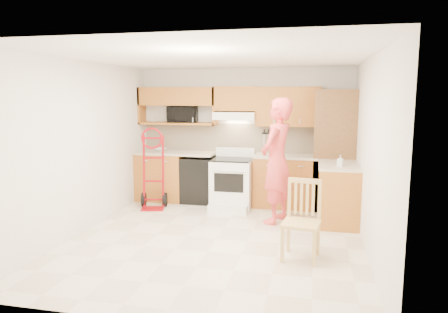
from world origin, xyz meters
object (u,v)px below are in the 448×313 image
(microwave, at_px, (183,114))
(dining_chair, at_px, (301,221))
(person, at_px, (277,161))
(range, at_px, (231,179))
(hand_truck, at_px, (153,172))

(microwave, height_order, dining_chair, microwave)
(microwave, height_order, person, person)
(range, height_order, person, person)
(range, xyz_separation_m, dining_chair, (1.29, -2.08, -0.04))
(microwave, relative_size, range, 0.53)
(range, height_order, hand_truck, hand_truck)
(microwave, bearing_deg, hand_truck, -119.91)
(hand_truck, bearing_deg, person, -21.84)
(microwave, relative_size, hand_truck, 0.43)
(range, xyz_separation_m, hand_truck, (-1.36, -0.29, 0.13))
(microwave, distance_m, range, 1.60)
(range, distance_m, dining_chair, 2.44)
(microwave, relative_size, dining_chair, 0.57)
(range, relative_size, person, 0.53)
(person, distance_m, hand_truck, 2.26)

